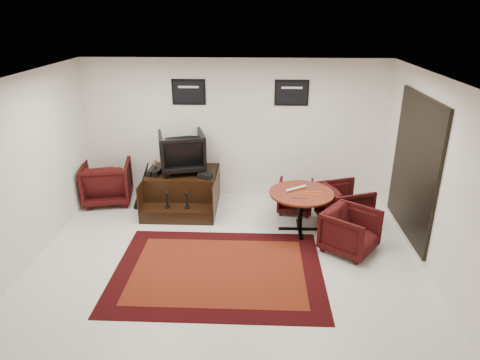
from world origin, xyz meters
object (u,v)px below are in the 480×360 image
at_px(armchair_side, 107,180).
at_px(table_chair_back, 295,195).
at_px(meeting_table, 301,197).
at_px(shine_podium, 183,191).
at_px(table_chair_corner, 351,229).
at_px(table_chair_window, 345,202).
at_px(shine_chair, 182,150).

xyz_separation_m(armchair_side, table_chair_back, (3.75, -0.27, -0.13)).
bearing_deg(meeting_table, shine_podium, 158.09).
bearing_deg(table_chair_corner, table_chair_window, 31.84).
relative_size(shine_chair, table_chair_corner, 1.10).
distance_m(armchair_side, table_chair_back, 3.76).
height_order(shine_podium, shine_chair, shine_chair).
bearing_deg(armchair_side, table_chair_corner, 147.82).
bearing_deg(meeting_table, table_chair_back, 91.73).
xyz_separation_m(shine_podium, armchair_side, (-1.55, 0.16, 0.14)).
relative_size(shine_podium, table_chair_back, 2.11).
height_order(shine_chair, armchair_side, shine_chair).
distance_m(shine_chair, table_chair_back, 2.36).
bearing_deg(table_chair_corner, shine_podium, 99.17).
relative_size(shine_podium, table_chair_window, 1.74).
bearing_deg(table_chair_corner, meeting_table, 84.67).
relative_size(armchair_side, table_chair_corner, 1.20).
distance_m(meeting_table, table_chair_corner, 1.03).
bearing_deg(shine_podium, table_chair_corner, -27.89).
height_order(shine_chair, table_chair_window, shine_chair).
height_order(table_chair_back, table_chair_corner, table_chair_corner).
bearing_deg(armchair_side, shine_chair, 168.14).
height_order(armchair_side, table_chair_back, armchair_side).
bearing_deg(meeting_table, table_chair_window, 21.87).
bearing_deg(table_chair_corner, shine_chair, 97.05).
relative_size(meeting_table, table_chair_window, 1.38).
relative_size(shine_chair, armchair_side, 0.92).
bearing_deg(shine_chair, shine_podium, 74.84).
bearing_deg(table_chair_window, shine_podium, 60.33).
bearing_deg(table_chair_window, armchair_side, 61.84).
relative_size(meeting_table, table_chair_back, 1.67).
distance_m(table_chair_window, table_chair_corner, 1.01).
distance_m(meeting_table, table_chair_window, 0.92).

